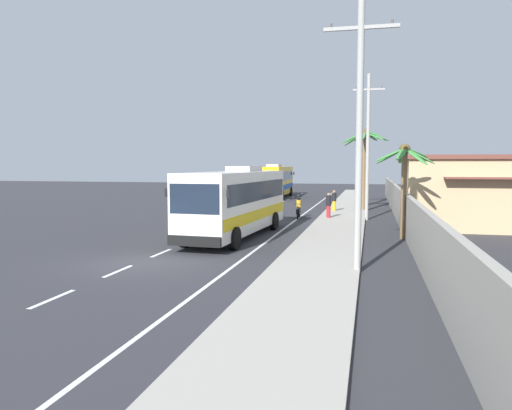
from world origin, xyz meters
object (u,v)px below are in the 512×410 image
utility_pole_nearest (360,119)px  utility_pole_mid (368,145)px  pedestrian_midwalk (334,200)px  roadside_building (512,192)px  palm_nearest (366,152)px  coach_bus_far_lane (276,180)px  palm_second (364,154)px  palm_third (405,168)px  coach_bus_foreground (236,200)px  motorcycle_beside_bus (299,209)px  pedestrian_near_kerb (329,205)px

utility_pole_nearest → utility_pole_mid: (0.18, 16.87, -0.20)m
pedestrian_midwalk → utility_pole_mid: utility_pole_mid is taller
pedestrian_midwalk → roadside_building: bearing=151.2°
palm_nearest → coach_bus_far_lane: bearing=137.8°
coach_bus_far_lane → palm_nearest: size_ratio=1.70×
pedestrian_midwalk → palm_second: (2.24, 1.43, 3.61)m
pedestrian_midwalk → palm_nearest: palm_nearest is taller
palm_second → palm_third: (2.20, -14.52, -1.01)m
palm_third → coach_bus_foreground: bearing=-172.1°
coach_bus_far_lane → utility_pole_nearest: (10.17, -37.92, 3.35)m
motorcycle_beside_bus → palm_nearest: palm_nearest is taller
coach_bus_far_lane → palm_second: size_ratio=1.82×
coach_bus_foreground → motorcycle_beside_bus: 9.91m
pedestrian_midwalk → utility_pole_nearest: bearing=101.1°
pedestrian_midwalk → roadside_building: (10.95, -7.29, 1.19)m
palm_nearest → pedestrian_near_kerb: bearing=-100.8°
utility_pole_nearest → palm_third: size_ratio=2.12×
coach_bus_far_lane → pedestrian_midwalk: 18.10m
pedestrian_near_kerb → palm_second: bearing=54.6°
utility_pole_mid → palm_second: bearing=92.9°
pedestrian_near_kerb → utility_pole_mid: size_ratio=0.17×
utility_pole_nearest → utility_pole_mid: size_ratio=1.04×
utility_pole_mid → palm_third: size_ratio=2.04×
motorcycle_beside_bus → pedestrian_near_kerb: pedestrian_near_kerb is taller
coach_bus_far_lane → palm_third: bearing=-67.4°
pedestrian_near_kerb → pedestrian_midwalk: (0.01, 5.14, -0.04)m
palm_second → roadside_building: 12.56m
palm_nearest → motorcycle_beside_bus: bearing=-110.9°
pedestrian_near_kerb → utility_pole_mid: (2.56, 0.39, 4.10)m
palm_nearest → palm_second: (-0.09, -5.70, -0.32)m
coach_bus_far_lane → palm_nearest: (10.13, -9.18, 2.94)m
roadside_building → pedestrian_near_kerb: bearing=168.9°
coach_bus_foreground → palm_third: (8.49, 1.18, 1.68)m
palm_third → roadside_building: size_ratio=0.37×
coach_bus_foreground → motorcycle_beside_bus: size_ratio=5.64×
motorcycle_beside_bus → pedestrian_near_kerb: 2.25m
pedestrian_near_kerb → utility_pole_mid: 4.85m
pedestrian_midwalk → roadside_building: roadside_building is taller
palm_nearest → roadside_building: size_ratio=0.55×
pedestrian_midwalk → roadside_building: size_ratio=0.13×
coach_bus_foreground → motorcycle_beside_bus: (1.89, 9.65, -1.29)m
pedestrian_near_kerb → palm_nearest: bearing=62.7°
coach_bus_far_lane → roadside_building: bearing=-51.5°
coach_bus_foreground → pedestrian_midwalk: bearing=74.2°
palm_second → palm_nearest: bearing=89.1°
palm_nearest → palm_second: palm_nearest is taller
utility_pole_mid → roadside_building: bearing=-16.8°
pedestrian_midwalk → roadside_building: 13.21m
utility_pole_mid → coach_bus_far_lane: bearing=116.2°
coach_bus_foreground → motorcycle_beside_bus: coach_bus_foreground is taller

